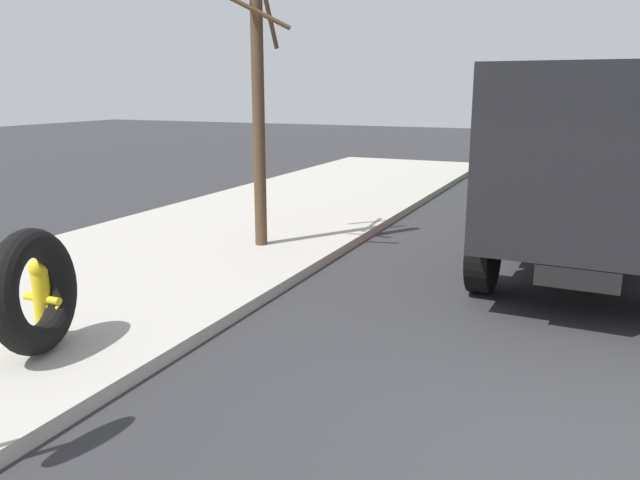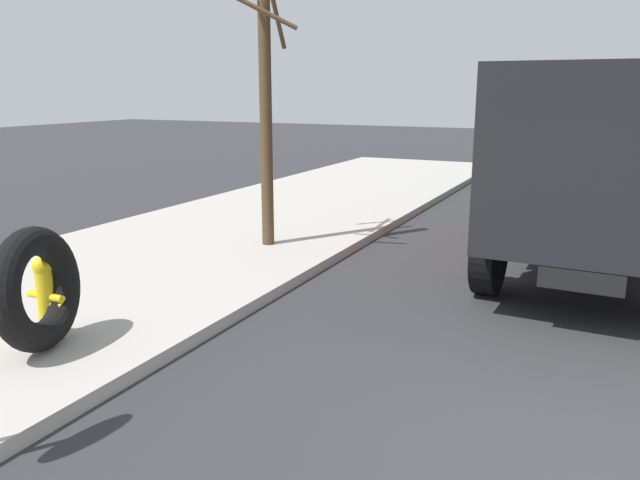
# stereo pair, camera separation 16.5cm
# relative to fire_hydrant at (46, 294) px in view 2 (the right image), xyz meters

# --- Properties ---
(ground_plane) EXTENTS (80.00, 80.00, 0.00)m
(ground_plane) POSITION_rel_fire_hydrant_xyz_m (0.07, -5.34, -0.62)
(ground_plane) COLOR #2D2D30
(fire_hydrant) EXTENTS (0.21, 0.47, 0.88)m
(fire_hydrant) POSITION_rel_fire_hydrant_xyz_m (0.00, 0.00, 0.00)
(fire_hydrant) COLOR yellow
(fire_hydrant) RESTS_ON sidewalk_curb
(loose_tire) EXTENTS (1.31, 0.71, 1.27)m
(loose_tire) POSITION_rel_fire_hydrant_xyz_m (-0.27, -0.21, 0.17)
(loose_tire) COLOR black
(loose_tire) RESTS_ON sidewalk_curb
(dump_truck_red) EXTENTS (7.09, 3.01, 3.00)m
(dump_truck_red) POSITION_rel_fire_hydrant_xyz_m (6.01, -5.15, 0.99)
(dump_truck_red) COLOR red
(dump_truck_red) RESTS_ON ground
(dump_truck_green) EXTENTS (7.02, 2.84, 3.00)m
(dump_truck_green) POSITION_rel_fire_hydrant_xyz_m (12.86, -5.19, 0.99)
(dump_truck_green) COLOR #237033
(dump_truck_green) RESTS_ON ground
(bare_tree) EXTENTS (1.40, 1.39, 5.45)m
(bare_tree) POSITION_rel_fire_hydrant_xyz_m (4.54, -0.03, 2.38)
(bare_tree) COLOR #4C3823
(bare_tree) RESTS_ON sidewalk_curb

